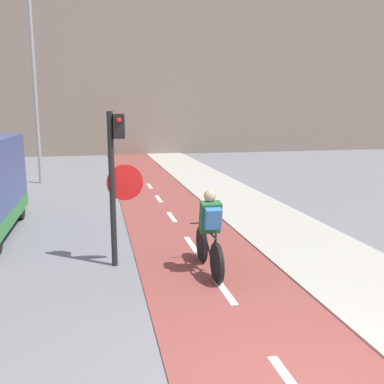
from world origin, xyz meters
name	(u,v)px	position (x,y,z in m)	size (l,w,h in m)	color
building_row_background	(122,69)	(0.00, 27.82, 5.70)	(60.00, 5.20, 11.38)	slate
traffic_light_pole	(117,172)	(-1.60, 4.61, 1.80)	(0.67, 0.25, 2.89)	black
street_lamp_far	(33,60)	(-4.19, 14.75, 4.81)	(0.36, 0.36, 8.03)	gray
cyclist_near	(210,234)	(-0.02, 3.88, 0.72)	(0.46, 1.77, 1.53)	black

